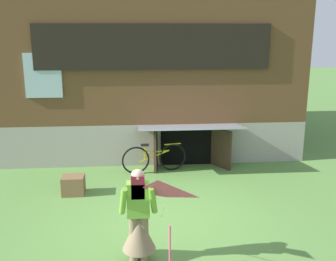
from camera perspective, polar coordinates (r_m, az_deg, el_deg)
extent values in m
plane|color=#56843D|center=(7.86, -0.89, -12.22)|extent=(60.00, 60.00, 0.00)
cube|color=#9E998E|center=(13.16, -2.58, 1.32)|extent=(8.16, 5.60, 1.11)
cube|color=brown|center=(12.83, -2.72, 13.30)|extent=(8.16, 5.60, 4.36)
cube|color=black|center=(10.00, -2.12, 11.96)|extent=(5.87, 0.08, 1.12)
cube|color=#9EB7C6|center=(10.02, -2.12, 11.96)|extent=(5.71, 0.04, 1.00)
cube|color=#9EB7C6|center=(10.30, -17.55, 7.56)|extent=(0.90, 0.06, 1.10)
cube|color=black|center=(10.53, 2.78, -2.24)|extent=(1.40, 0.03, 1.03)
cube|color=#3D2B1E|center=(10.18, -1.76, -2.81)|extent=(0.14, 0.70, 1.03)
cube|color=#3D2B1E|center=(10.40, 7.64, -2.56)|extent=(0.43, 0.62, 1.03)
cube|color=gray|center=(9.85, 3.23, 0.47)|extent=(2.59, 1.09, 0.18)
cylinder|color=#7F6B51|center=(6.35, -4.96, -15.27)|extent=(0.14, 0.14, 0.77)
cylinder|color=#7F6B51|center=(6.35, -3.46, -15.24)|extent=(0.14, 0.14, 0.77)
cone|color=#7F6B51|center=(6.29, -4.23, -14.35)|extent=(0.52, 0.52, 0.57)
cube|color=#72AD38|center=(6.05, -4.33, -9.86)|extent=(0.34, 0.20, 0.54)
cylinder|color=#72AD38|center=(5.96, -6.47, -10.06)|extent=(0.16, 0.31, 0.50)
cylinder|color=#72AD38|center=(5.96, -2.17, -9.97)|extent=(0.16, 0.31, 0.50)
cube|color=maroon|center=(5.91, -4.36, -8.15)|extent=(0.20, 0.08, 0.36)
sphere|color=#D8AD8E|center=(5.91, -4.39, -6.55)|extent=(0.21, 0.21, 0.21)
pyramid|color=#E54C7F|center=(5.55, -1.42, -10.30)|extent=(0.86, 0.73, 0.47)
cylinder|color=beige|center=(5.88, -0.80, -11.64)|extent=(0.01, 0.48, 0.41)
cylinder|color=#E54C7F|center=(6.11, 0.23, -16.61)|extent=(0.03, 0.03, 0.74)
torus|color=black|center=(10.14, 0.66, -3.84)|extent=(0.70, 0.18, 0.70)
torus|color=black|center=(9.92, -4.67, -4.30)|extent=(0.70, 0.18, 0.70)
cylinder|color=gold|center=(9.96, -1.99, -3.08)|extent=(0.71, 0.17, 0.04)
cylinder|color=gold|center=(10.00, -1.98, -3.71)|extent=(0.78, 0.19, 0.29)
cylinder|color=gold|center=(9.91, -3.33, -3.19)|extent=(0.04, 0.04, 0.40)
cube|color=black|center=(9.86, -3.35, -2.09)|extent=(0.20, 0.08, 0.05)
cylinder|color=gold|center=(10.04, 0.66, -1.96)|extent=(0.44, 0.11, 0.03)
cube|color=brown|center=(8.99, -13.46, -7.66)|extent=(0.48, 0.41, 0.41)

